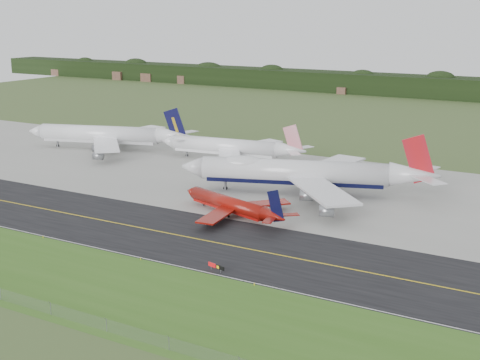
% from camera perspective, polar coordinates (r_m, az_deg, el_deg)
% --- Properties ---
extents(ground, '(600.00, 600.00, 0.00)m').
position_cam_1_polar(ground, '(155.08, -4.74, -4.24)').
color(ground, '#3E4D24').
rests_on(ground, ground).
extents(grass_verge, '(400.00, 30.00, 0.01)m').
position_cam_1_polar(grass_verge, '(129.65, -13.59, -8.39)').
color(grass_verge, '#355D1B').
rests_on(grass_verge, ground).
extents(taxiway, '(400.00, 32.00, 0.02)m').
position_cam_1_polar(taxiway, '(151.98, -5.59, -4.65)').
color(taxiway, black).
rests_on(taxiway, ground).
extents(apron, '(400.00, 78.00, 0.01)m').
position_cam_1_polar(apron, '(197.44, 3.64, -0.17)').
color(apron, gray).
rests_on(apron, ground).
extents(taxiway_centreline, '(400.00, 0.40, 0.00)m').
position_cam_1_polar(taxiway_centreline, '(151.97, -5.59, -4.64)').
color(taxiway_centreline, gold).
rests_on(taxiway_centreline, taxiway).
extents(taxiway_edge_line, '(400.00, 0.25, 0.00)m').
position_cam_1_polar(taxiway_edge_line, '(140.39, -9.26, -6.38)').
color(taxiway_edge_line, silver).
rests_on(taxiway_edge_line, taxiway).
extents(perimeter_fence, '(320.00, 0.10, 320.00)m').
position_cam_1_polar(perimeter_fence, '(120.99, -17.88, -9.82)').
color(perimeter_fence, slate).
rests_on(perimeter_fence, ground).
extents(horizon_treeline, '(700.00, 25.00, 12.00)m').
position_cam_1_polar(horizon_treeline, '(405.84, 17.81, 7.38)').
color(horizon_treeline, black).
rests_on(horizon_treeline, ground).
extents(jet_ba_747, '(69.03, 55.68, 17.84)m').
position_cam_1_polar(jet_ba_747, '(183.59, 5.43, 0.64)').
color(jet_ba_747, silver).
rests_on(jet_ba_747, ground).
extents(jet_red_737, '(34.93, 27.73, 9.66)m').
position_cam_1_polar(jet_red_737, '(164.08, -0.59, -2.18)').
color(jet_red_737, maroon).
rests_on(jet_red_737, ground).
extents(jet_navy_gold, '(60.80, 51.63, 16.04)m').
position_cam_1_polar(jet_navy_gold, '(247.70, -11.15, 3.78)').
color(jet_navy_gold, white).
rests_on(jet_navy_gold, ground).
extents(jet_star_tail, '(52.47, 43.60, 13.83)m').
position_cam_1_polar(jet_star_tail, '(224.35, -0.68, 2.81)').
color(jet_star_tail, white).
rests_on(jet_star_tail, ground).
extents(taxiway_sign, '(4.15, 1.13, 1.41)m').
position_cam_1_polar(taxiway_sign, '(130.41, -2.05, -7.38)').
color(taxiway_sign, slate).
rests_on(taxiway_sign, ground).
extents(edge_marker_left, '(0.16, 0.16, 0.50)m').
position_cam_1_polar(edge_marker_left, '(155.23, -16.45, -4.68)').
color(edge_marker_left, yellow).
rests_on(edge_marker_left, ground).
extents(edge_marker_center, '(0.16, 0.16, 0.50)m').
position_cam_1_polar(edge_marker_center, '(137.69, -8.48, -6.67)').
color(edge_marker_center, yellow).
rests_on(edge_marker_center, ground).
extents(edge_marker_right, '(0.16, 0.16, 0.50)m').
position_cam_1_polar(edge_marker_right, '(124.15, 1.24, -8.89)').
color(edge_marker_right, yellow).
rests_on(edge_marker_right, ground).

